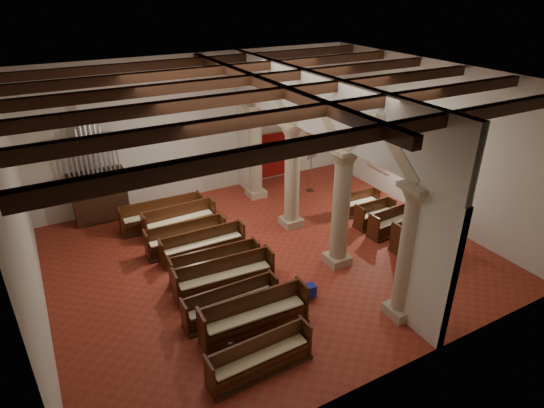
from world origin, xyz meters
The scene contains 33 objects.
floor centered at (0.00, 0.00, 0.00)m, with size 14.00×14.00×0.00m, color maroon.
ceiling centered at (0.00, 0.00, 6.00)m, with size 14.00×14.00×0.00m, color black.
wall_back centered at (0.00, 6.00, 3.00)m, with size 14.00×0.02×6.00m, color beige.
wall_front centered at (0.00, -6.00, 3.00)m, with size 14.00×0.02×6.00m, color beige.
wall_left centered at (-7.00, 0.00, 3.00)m, with size 0.02×12.00×6.00m, color beige.
wall_right centered at (7.00, 0.00, 3.00)m, with size 0.02×12.00×6.00m, color beige.
ceiling_beams centered at (0.00, 0.00, 5.82)m, with size 13.80×11.80×0.30m, color #391E12, non-canonical shape.
arcade centered at (1.80, 0.00, 3.56)m, with size 0.90×11.90×6.00m.
window_right_a centered at (6.98, -1.50, 2.20)m, with size 0.03×1.00×2.20m, color #316E5C.
window_right_b centered at (6.98, 2.50, 2.20)m, with size 0.03×1.00×2.20m, color #316E5C.
window_back centered at (5.00, 5.98, 2.20)m, with size 1.00×0.03×2.20m, color #316E5C.
pipe_organ centered at (-4.50, 5.50, 1.37)m, with size 2.10×0.85×4.40m.
lectern centered at (-3.78, 5.49, 0.56)m, with size 0.57×0.57×1.36m.
dossal_curtain centered at (3.50, 5.92, 1.17)m, with size 1.80×0.07×2.17m.
processional_banner centered at (4.21, 3.83, 0.84)m, with size 0.59×0.75×2.73m.
hymnal_box_a centered at (-1.39, -4.42, 0.24)m, with size 0.29×0.24×0.29m, color navy.
hymnal_box_b centered at (-0.07, -2.64, 0.28)m, with size 0.36×0.30×0.36m, color #161E97.
hymnal_box_c centered at (-0.70, -0.17, 0.28)m, with size 0.36×0.29×0.36m, color #163698.
tube_heater_a centered at (-2.83, -4.47, 0.16)m, with size 0.09×0.09×0.87m, color silver.
tube_heater_b centered at (-2.55, -3.27, 0.16)m, with size 0.10×0.10×1.00m, color silver.
nave_pew_0 centered at (-2.64, -4.45, 0.32)m, with size 2.70×0.74×0.96m.
nave_pew_1 centered at (-2.13, -3.14, 0.38)m, with size 3.01×0.87×1.15m.
nave_pew_2 centered at (-2.43, -2.27, 0.32)m, with size 2.76×0.66×0.97m.
nave_pew_3 centered at (-2.10, -1.08, 0.36)m, with size 3.11×0.91×1.08m.
nave_pew_4 centered at (-2.08, -0.27, 0.33)m, with size 2.92×0.83×0.99m.
nave_pew_5 centered at (-1.97, 1.07, 0.32)m, with size 2.95×0.68×0.96m.
nave_pew_6 centered at (-2.34, 1.73, 0.34)m, with size 2.82×0.78×1.04m.
nave_pew_7 centered at (-2.15, 3.00, 0.36)m, with size 2.73×0.80×1.08m.
nave_pew_8 centered at (-2.58, 3.80, 0.36)m, with size 3.16×0.81×1.09m.
aisle_pew_0 centered at (4.91, -2.09, 0.39)m, with size 2.12×0.85×1.14m.
aisle_pew_1 centered at (4.77, -0.84, 0.33)m, with size 2.00×0.78×0.98m.
aisle_pew_2 centered at (4.63, -0.04, 0.33)m, with size 1.64×0.69×0.98m.
aisle_pew_3 centered at (4.63, 1.04, 0.32)m, with size 1.88×0.70×0.95m.
Camera 1 is at (-6.31, -11.69, 8.58)m, focal length 30.00 mm.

